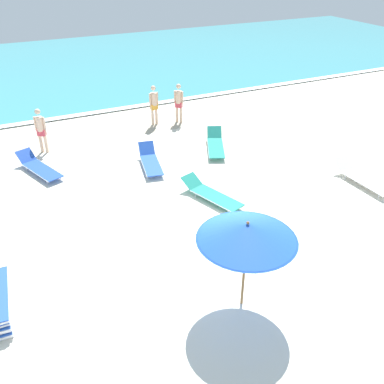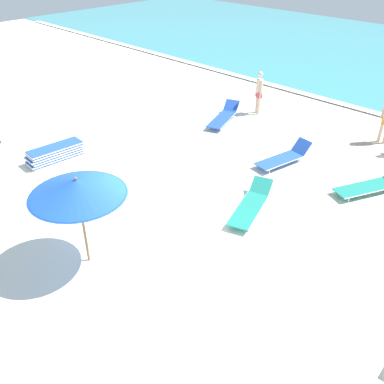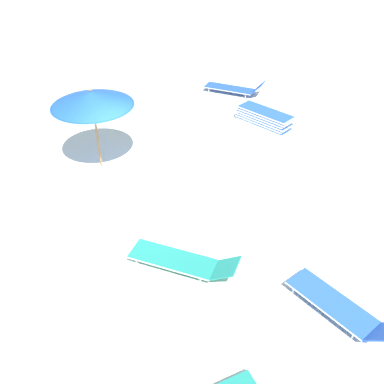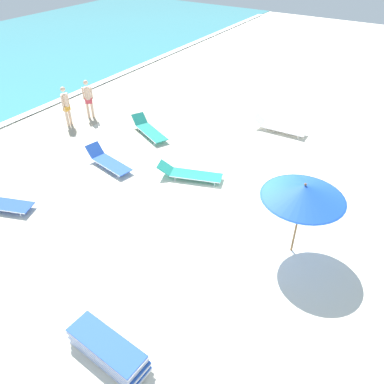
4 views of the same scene
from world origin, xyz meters
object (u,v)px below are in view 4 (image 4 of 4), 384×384
at_px(sun_lounger_near_water_left, 190,174).
at_px(beachgoer_wading_adult, 66,104).
at_px(beach_umbrella, 304,192).
at_px(beachgoer_strolling_adult, 88,97).
at_px(sun_lounger_near_water_right, 108,161).
at_px(lounger_stack, 108,350).
at_px(sun_lounger_mid_beach_solo, 279,127).
at_px(sun_lounger_under_umbrella, 149,130).

distance_m(sun_lounger_near_water_left, beachgoer_wading_adult, 6.90).
relative_size(beach_umbrella, beachgoer_strolling_adult, 1.29).
height_order(sun_lounger_near_water_left, beachgoer_wading_adult, beachgoer_wading_adult).
distance_m(beach_umbrella, sun_lounger_near_water_right, 7.54).
height_order(beach_umbrella, sun_lounger_near_water_right, beach_umbrella).
bearing_deg(beachgoer_wading_adult, lounger_stack, -139.88).
bearing_deg(sun_lounger_mid_beach_solo, beachgoer_strolling_adult, 111.01).
bearing_deg(beachgoer_strolling_adult, sun_lounger_mid_beach_solo, -17.88).
distance_m(beachgoer_wading_adult, beachgoer_strolling_adult, 1.11).
distance_m(sun_lounger_near_water_left, sun_lounger_near_water_right, 3.14).
xyz_separation_m(sun_lounger_under_umbrella, sun_lounger_near_water_left, (-1.90, -3.28, -0.01)).
relative_size(beach_umbrella, beachgoer_wading_adult, 1.29).
xyz_separation_m(beach_umbrella, beachgoer_strolling_adult, (3.26, 10.90, -1.01)).
relative_size(beach_umbrella, sun_lounger_near_water_right, 1.06).
xyz_separation_m(beach_umbrella, sun_lounger_near_water_right, (0.53, 7.30, -1.80)).
xyz_separation_m(sun_lounger_near_water_right, beachgoer_strolling_adult, (2.73, 3.60, 0.78)).
height_order(sun_lounger_near_water_left, sun_lounger_mid_beach_solo, sun_lounger_mid_beach_solo).
bearing_deg(sun_lounger_under_umbrella, beachgoer_wading_adult, 133.66).
height_order(beach_umbrella, beachgoer_wading_adult, beach_umbrella).
bearing_deg(beach_umbrella, sun_lounger_near_water_right, 85.86).
distance_m(sun_lounger_mid_beach_solo, beachgoer_strolling_adult, 8.58).
relative_size(sun_lounger_under_umbrella, sun_lounger_near_water_left, 0.98).
distance_m(lounger_stack, beachgoer_wading_adult, 11.58).
distance_m(sun_lounger_under_umbrella, sun_lounger_mid_beach_solo, 5.58).
bearing_deg(sun_lounger_mid_beach_solo, sun_lounger_under_umbrella, 123.28).
distance_m(lounger_stack, beachgoer_strolling_adult, 12.13).
xyz_separation_m(sun_lounger_mid_beach_solo, beachgoer_wading_adult, (-4.42, 8.10, 0.79)).
relative_size(sun_lounger_under_umbrella, beachgoer_wading_adult, 1.31).
xyz_separation_m(lounger_stack, sun_lounger_mid_beach_solo, (11.67, 0.91, -0.04)).
distance_m(sun_lounger_near_water_right, sun_lounger_mid_beach_solo, 7.42).
relative_size(beach_umbrella, sun_lounger_mid_beach_solo, 0.98).
bearing_deg(beach_umbrella, sun_lounger_near_water_left, 71.12).
bearing_deg(beachgoer_wading_adult, sun_lounger_near_water_left, -106.90).
bearing_deg(lounger_stack, beach_umbrella, -18.94).
height_order(beach_umbrella, lounger_stack, beach_umbrella).
xyz_separation_m(sun_lounger_near_water_left, beachgoer_wading_adult, (0.70, 6.82, 0.80)).
xyz_separation_m(lounger_stack, beachgoer_strolling_adult, (8.33, 8.78, 0.75)).
height_order(sun_lounger_near_water_right, beachgoer_strolling_adult, beachgoer_strolling_adult).
bearing_deg(sun_lounger_mid_beach_solo, beachgoer_wading_adult, 116.70).
bearing_deg(beachgoer_strolling_adult, lounger_stack, -84.35).
height_order(sun_lounger_near_water_right, sun_lounger_mid_beach_solo, sun_lounger_near_water_right).
bearing_deg(sun_lounger_near_water_left, lounger_stack, 179.39).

